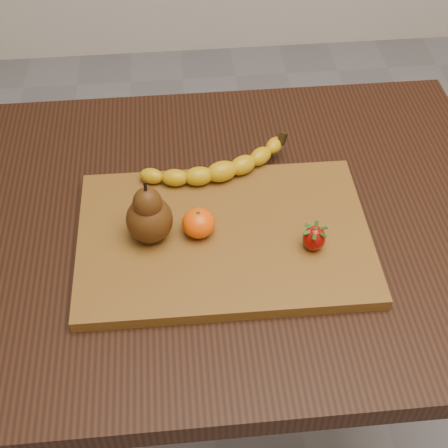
{
  "coord_description": "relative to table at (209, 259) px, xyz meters",
  "views": [
    {
      "loc": [
        -0.04,
        -0.69,
        1.49
      ],
      "look_at": [
        0.02,
        -0.05,
        0.8
      ],
      "focal_mm": 50.0,
      "sensor_mm": 36.0,
      "label": 1
    }
  ],
  "objects": [
    {
      "name": "cutting_board",
      "position": [
        0.02,
        -0.05,
        0.11
      ],
      "size": [
        0.45,
        0.3,
        0.02
      ],
      "primitive_type": "cube",
      "rotation": [
        0.0,
        0.0,
        -0.01
      ],
      "color": "brown",
      "rests_on": "table"
    },
    {
      "name": "pear",
      "position": [
        -0.09,
        -0.04,
        0.17
      ],
      "size": [
        0.09,
        0.09,
        0.11
      ],
      "primitive_type": null,
      "rotation": [
        0.0,
        0.0,
        0.42
      ],
      "color": "#44250A",
      "rests_on": "cutting_board"
    },
    {
      "name": "ground",
      "position": [
        0.0,
        0.0,
        -0.66
      ],
      "size": [
        3.5,
        3.5,
        0.0
      ],
      "primitive_type": "plane",
      "color": "slate",
      "rests_on": "ground"
    },
    {
      "name": "banana",
      "position": [
        0.03,
        0.07,
        0.14
      ],
      "size": [
        0.23,
        0.11,
        0.03
      ],
      "primitive_type": null,
      "rotation": [
        0.0,
        0.0,
        0.27
      ],
      "color": "#C19709",
      "rests_on": "cutting_board"
    },
    {
      "name": "mandarin",
      "position": [
        -0.02,
        -0.04,
        0.14
      ],
      "size": [
        0.07,
        0.07,
        0.04
      ],
      "primitive_type": "ellipsoid",
      "rotation": [
        0.0,
        0.0,
        -0.39
      ],
      "color": "#F24C02",
      "rests_on": "cutting_board"
    },
    {
      "name": "table",
      "position": [
        0.0,
        0.0,
        0.0
      ],
      "size": [
        1.0,
        0.7,
        0.76
      ],
      "color": "black",
      "rests_on": "ground"
    },
    {
      "name": "strawberry",
      "position": [
        0.15,
        -0.09,
        0.14
      ],
      "size": [
        0.04,
        0.04,
        0.04
      ],
      "primitive_type": null,
      "rotation": [
        0.0,
        0.0,
        0.22
      ],
      "color": "#8E0803",
      "rests_on": "cutting_board"
    }
  ]
}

